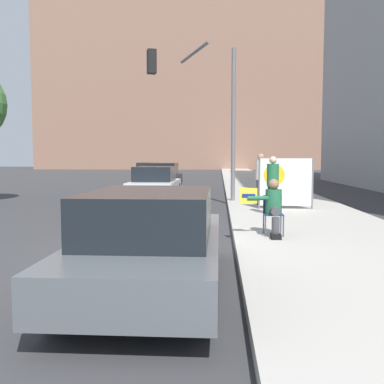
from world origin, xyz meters
name	(u,v)px	position (x,y,z in m)	size (l,w,h in m)	color
ground_plane	(141,259)	(0.00, 0.00, 0.00)	(160.00, 160.00, 0.00)	#38383A
sidewalk_curb	(264,191)	(3.73, 15.00, 0.09)	(4.04, 90.00, 0.17)	#B7B2A8
building_backdrop_far	(199,59)	(-2.00, 64.45, 18.03)	(52.00, 12.00, 36.06)	#936B56
seated_protester	(273,206)	(2.53, 1.52, 0.81)	(0.91, 0.77, 1.19)	#474C56
jogger_on_sidewalk	(273,185)	(2.93, 4.86, 1.03)	(0.34, 0.34, 1.68)	black
pedestrian_behind	(261,179)	(2.85, 7.59, 1.09)	(0.34, 0.34, 1.78)	#424247
protest_banner	(285,182)	(3.52, 6.35, 1.03)	(1.75, 0.06, 1.62)	slate
traffic_light_pole	(204,96)	(0.82, 8.55, 4.08)	(3.21, 2.98, 5.75)	slate
parked_car_curbside	(152,241)	(0.50, -1.84, 0.69)	(1.80, 4.34, 1.37)	#565B60
car_on_road_nearest	(155,183)	(-1.42, 11.19, 0.72)	(1.89, 4.37, 1.43)	white
car_on_road_midblock	(163,176)	(-1.83, 17.02, 0.75)	(1.83, 4.46, 1.52)	black
car_on_road_distant	(148,171)	(-4.36, 26.82, 0.72)	(1.74, 4.25, 1.43)	silver
motorcycle_on_road	(159,186)	(-1.27, 11.22, 0.55)	(0.28, 2.19, 1.30)	black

